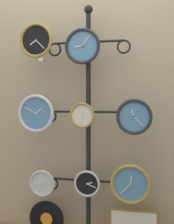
# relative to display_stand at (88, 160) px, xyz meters

# --- Properties ---
(shop_wall) EXTENTS (4.40, 0.04, 2.80)m
(shop_wall) POSITION_rel_display_stand_xyz_m (0.00, 0.16, 0.65)
(shop_wall) COLOR tan
(shop_wall) RESTS_ON ground_plane
(display_stand) EXTENTS (0.78, 0.38, 2.06)m
(display_stand) POSITION_rel_display_stand_xyz_m (0.00, 0.00, 0.00)
(display_stand) COLOR black
(display_stand) RESTS_ON ground_plane
(clock_top_left) EXTENTS (0.30, 0.04, 0.30)m
(clock_top_left) POSITION_rel_display_stand_xyz_m (-0.43, -0.10, 1.02)
(clock_top_left) COLOR black
(clock_top_center) EXTENTS (0.30, 0.04, 0.30)m
(clock_top_center) POSITION_rel_display_stand_xyz_m (-0.03, -0.08, 0.96)
(clock_top_center) COLOR #4C84B2
(clock_middle_left) EXTENTS (0.33, 0.04, 0.33)m
(clock_middle_left) POSITION_rel_display_stand_xyz_m (-0.43, -0.11, 0.40)
(clock_middle_left) COLOR #4C84B2
(clock_middle_center) EXTENTS (0.21, 0.04, 0.21)m
(clock_middle_center) POSITION_rel_display_stand_xyz_m (-0.03, -0.11, 0.39)
(clock_middle_center) COLOR silver
(clock_middle_right) EXTENTS (0.29, 0.04, 0.29)m
(clock_middle_right) POSITION_rel_display_stand_xyz_m (0.40, -0.10, 0.38)
(clock_middle_right) COLOR #4C84B2
(clock_bottom_left) EXTENTS (0.23, 0.04, 0.23)m
(clock_bottom_left) POSITION_rel_display_stand_xyz_m (-0.39, -0.09, -0.20)
(clock_bottom_left) COLOR silver
(clock_bottom_center) EXTENTS (0.22, 0.04, 0.22)m
(clock_bottom_center) POSITION_rel_display_stand_xyz_m (0.01, -0.08, -0.18)
(clock_bottom_center) COLOR black
(clock_bottom_right) EXTENTS (0.33, 0.04, 0.33)m
(clock_bottom_right) POSITION_rel_display_stand_xyz_m (0.37, -0.11, -0.15)
(clock_bottom_right) COLOR #4C84B2
(vinyl_record) EXTENTS (0.32, 0.01, 0.32)m
(vinyl_record) POSITION_rel_display_stand_xyz_m (-0.37, -0.04, -0.53)
(vinyl_record) COLOR black
(vinyl_record) RESTS_ON low_shelf
(price_tag_upper) EXTENTS (0.04, 0.00, 0.03)m
(price_tag_upper) POSITION_rel_display_stand_xyz_m (-0.39, -0.11, 0.86)
(price_tag_upper) COLOR white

